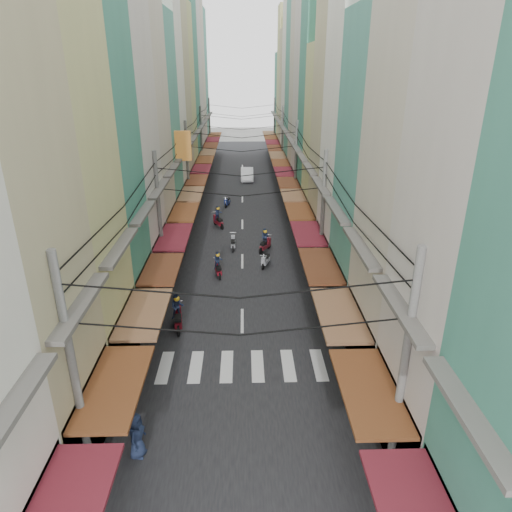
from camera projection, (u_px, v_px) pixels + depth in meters
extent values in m
plane|color=#63635E|center=(242.00, 303.00, 26.24)|extent=(160.00, 160.00, 0.00)
cube|color=black|center=(242.00, 205.00, 44.67)|extent=(10.00, 80.00, 0.02)
cube|color=slate|center=(176.00, 205.00, 44.50)|extent=(3.00, 80.00, 0.06)
cube|color=slate|center=(308.00, 204.00, 44.82)|extent=(3.00, 80.00, 0.06)
cube|color=silver|center=(165.00, 367.00, 20.61)|extent=(0.55, 2.40, 0.01)
cube|color=silver|center=(196.00, 367.00, 20.64)|extent=(0.55, 2.40, 0.01)
cube|color=silver|center=(227.00, 366.00, 20.68)|extent=(0.55, 2.40, 0.01)
cube|color=silver|center=(258.00, 366.00, 20.71)|extent=(0.55, 2.40, 0.01)
cube|color=silver|center=(288.00, 365.00, 20.75)|extent=(0.55, 2.40, 0.01)
cube|color=silver|center=(319.00, 365.00, 20.78)|extent=(0.55, 2.40, 0.01)
cube|color=#595651|center=(7.00, 415.00, 9.35)|extent=(0.50, 4.20, 0.15)
cube|color=black|center=(75.00, 420.00, 15.36)|extent=(1.20, 4.53, 3.20)
cube|color=brown|center=(115.00, 385.00, 14.85)|extent=(1.80, 4.34, 0.12)
cube|color=#595651|center=(82.00, 305.00, 13.68)|extent=(0.50, 4.24, 0.15)
cube|color=tan|center=(28.00, 201.00, 17.20)|extent=(6.00, 4.70, 15.81)
cube|color=black|center=(112.00, 342.00, 19.70)|extent=(1.20, 4.52, 3.20)
cube|color=brown|center=(144.00, 313.00, 19.20)|extent=(1.80, 4.33, 0.12)
cube|color=#595651|center=(120.00, 247.00, 18.02)|extent=(0.50, 4.23, 0.15)
cube|color=#3C846D|center=(64.00, 137.00, 20.68)|extent=(6.00, 4.30, 19.25)
cube|color=black|center=(135.00, 294.00, 23.85)|extent=(1.20, 4.13, 3.20)
cube|color=brown|center=(162.00, 269.00, 23.35)|extent=(1.80, 3.96, 0.12)
cube|color=#595651|center=(143.00, 213.00, 22.17)|extent=(0.50, 3.87, 0.15)
cube|color=beige|center=(93.00, 108.00, 24.71)|extent=(6.00, 5.14, 20.93)
cube|color=black|center=(152.00, 258.00, 28.20)|extent=(1.20, 4.94, 3.20)
cube|color=maroon|center=(174.00, 237.00, 27.70)|extent=(1.80, 4.73, 0.12)
cube|color=#595651|center=(160.00, 189.00, 26.52)|extent=(0.50, 4.63, 0.15)
cube|color=#C0B6A2|center=(120.00, 130.00, 30.04)|extent=(6.00, 4.95, 17.43)
cube|color=black|center=(164.00, 231.00, 32.85)|extent=(1.20, 4.75, 3.20)
cube|color=brown|center=(184.00, 212.00, 32.35)|extent=(1.80, 4.56, 0.12)
cube|color=#595651|center=(172.00, 170.00, 31.17)|extent=(0.50, 4.46, 0.15)
cube|color=teal|center=(137.00, 129.00, 34.84)|extent=(6.00, 4.99, 16.32)
cube|color=black|center=(174.00, 211.00, 37.44)|extent=(1.20, 4.80, 3.20)
cube|color=brown|center=(191.00, 194.00, 36.93)|extent=(1.80, 4.60, 0.12)
cube|color=#595651|center=(181.00, 157.00, 35.76)|extent=(0.50, 4.50, 0.15)
cube|color=silver|center=(145.00, 81.00, 38.02)|extent=(6.00, 4.65, 22.87)
cube|color=black|center=(181.00, 195.00, 41.88)|extent=(1.20, 4.46, 3.20)
cube|color=brown|center=(197.00, 180.00, 41.38)|extent=(1.80, 4.27, 0.12)
cube|color=#595651|center=(188.00, 147.00, 40.20)|extent=(0.50, 4.18, 0.15)
cube|color=tan|center=(156.00, 92.00, 42.85)|extent=(6.00, 4.89, 20.58)
cube|color=black|center=(187.00, 183.00, 46.28)|extent=(1.20, 4.70, 3.20)
cube|color=maroon|center=(201.00, 169.00, 45.77)|extent=(1.80, 4.50, 0.12)
cube|color=#595651|center=(193.00, 139.00, 44.60)|extent=(0.50, 4.40, 0.15)
cube|color=tan|center=(165.00, 101.00, 47.61)|extent=(6.00, 4.52, 18.44)
cube|color=black|center=(192.00, 173.00, 50.62)|extent=(1.20, 4.34, 3.20)
cube|color=brown|center=(205.00, 160.00, 50.11)|extent=(1.80, 4.16, 0.12)
cube|color=#595651|center=(198.00, 132.00, 48.93)|extent=(0.50, 4.07, 0.15)
cube|color=#3C846D|center=(171.00, 87.00, 51.66)|extent=(6.00, 5.20, 20.63)
cube|color=black|center=(196.00, 164.00, 55.09)|extent=(1.20, 4.99, 3.20)
cube|color=brown|center=(208.00, 152.00, 54.59)|extent=(1.80, 4.78, 0.12)
cube|color=#595651|center=(201.00, 126.00, 53.41)|extent=(0.50, 4.68, 0.15)
cube|color=beige|center=(176.00, 72.00, 55.74)|extent=(6.00, 4.94, 23.70)
cube|color=black|center=(200.00, 156.00, 59.76)|extent=(1.20, 4.74, 3.20)
cube|color=brown|center=(211.00, 145.00, 59.26)|extent=(1.80, 4.55, 0.12)
cube|color=#595651|center=(205.00, 121.00, 58.08)|extent=(0.50, 4.45, 0.15)
cube|color=#C0B6A2|center=(182.00, 82.00, 60.80)|extent=(6.00, 4.96, 21.12)
cube|color=black|center=(203.00, 150.00, 64.33)|extent=(1.20, 4.76, 3.20)
cube|color=maroon|center=(213.00, 140.00, 63.82)|extent=(1.80, 4.56, 0.12)
cube|color=#595651|center=(207.00, 117.00, 62.64)|extent=(0.50, 4.46, 0.15)
cube|color=teal|center=(186.00, 85.00, 65.64)|extent=(6.00, 5.04, 19.90)
cube|color=black|center=(205.00, 144.00, 68.93)|extent=(1.20, 4.84, 3.20)
cube|color=brown|center=(215.00, 135.00, 68.43)|extent=(1.80, 4.64, 0.12)
cube|color=#595651|center=(210.00, 114.00, 67.25)|extent=(0.50, 4.54, 0.15)
cube|color=#553513|center=(183.00, 146.00, 34.48)|extent=(1.20, 0.40, 2.20)
cube|color=#595651|center=(469.00, 414.00, 9.39)|extent=(0.50, 3.81, 0.15)
cube|color=black|center=(409.00, 422.00, 15.25)|extent=(1.20, 4.54, 3.20)
cube|color=brown|center=(368.00, 389.00, 14.67)|extent=(1.80, 4.35, 0.12)
cube|color=#595651|center=(400.00, 307.00, 13.52)|extent=(0.50, 4.25, 0.15)
cube|color=#C0B6A2|center=(465.00, 110.00, 16.07)|extent=(6.00, 4.97, 22.38)
cube|color=black|center=(371.00, 341.00, 19.72)|extent=(1.20, 4.78, 3.20)
cube|color=brown|center=(339.00, 314.00, 19.14)|extent=(1.80, 4.58, 0.12)
cube|color=#595651|center=(361.00, 247.00, 17.99)|extent=(0.50, 4.48, 0.15)
cube|color=teal|center=(405.00, 179.00, 22.09)|extent=(6.00, 5.03, 15.08)
cube|color=black|center=(347.00, 289.00, 24.33)|extent=(1.20, 4.83, 3.20)
cube|color=brown|center=(320.00, 265.00, 23.75)|extent=(1.80, 4.63, 0.12)
cube|color=#595651|center=(336.00, 210.00, 22.61)|extent=(0.50, 4.53, 0.15)
cube|color=silver|center=(384.00, 100.00, 25.35)|extent=(6.00, 4.79, 21.66)
cube|color=black|center=(330.00, 254.00, 28.86)|extent=(1.20, 4.60, 3.20)
cube|color=maroon|center=(308.00, 233.00, 28.28)|extent=(1.80, 4.41, 0.12)
cube|color=#595651|center=(321.00, 186.00, 27.14)|extent=(0.50, 4.31, 0.15)
cube|color=tan|center=(363.00, 103.00, 29.82)|extent=(6.00, 4.52, 20.74)
cube|color=black|center=(319.00, 229.00, 33.15)|extent=(1.20, 4.34, 3.20)
cube|color=brown|center=(299.00, 211.00, 32.57)|extent=(1.80, 4.16, 0.12)
cube|color=#595651|center=(310.00, 169.00, 31.43)|extent=(0.50, 4.07, 0.15)
cube|color=tan|center=(345.00, 143.00, 35.08)|extent=(6.00, 4.12, 14.13)
cube|color=black|center=(311.00, 212.00, 37.14)|extent=(1.20, 3.96, 3.20)
cube|color=brown|center=(293.00, 195.00, 36.56)|extent=(1.80, 3.79, 0.12)
cube|color=#595651|center=(303.00, 158.00, 35.41)|extent=(0.50, 3.71, 0.15)
cube|color=#3C846D|center=(336.00, 114.00, 38.33)|extent=(6.00, 4.40, 17.68)
cube|color=black|center=(304.00, 198.00, 41.07)|extent=(1.20, 4.23, 3.20)
cube|color=brown|center=(288.00, 183.00, 40.49)|extent=(1.80, 4.05, 0.12)
cube|color=#595651|center=(297.00, 148.00, 39.34)|extent=(0.50, 3.96, 0.15)
cube|color=beige|center=(329.00, 81.00, 41.54)|extent=(6.00, 4.64, 22.59)
cube|color=black|center=(299.00, 186.00, 45.23)|extent=(1.20, 4.45, 3.20)
cube|color=maroon|center=(284.00, 172.00, 44.65)|extent=(1.80, 4.26, 0.12)
cube|color=#595651|center=(291.00, 140.00, 43.51)|extent=(0.50, 4.17, 0.15)
cube|color=#C0B6A2|center=(321.00, 87.00, 45.78)|extent=(6.00, 4.00, 21.25)
cube|color=black|center=(294.00, 176.00, 49.21)|extent=(1.20, 3.84, 3.20)
cube|color=brown|center=(280.00, 163.00, 48.64)|extent=(1.80, 3.68, 0.12)
cube|color=#595651|center=(287.00, 134.00, 47.49)|extent=(0.50, 3.60, 0.15)
cube|color=teal|center=(314.00, 80.00, 49.73)|extent=(6.00, 5.01, 22.33)
cube|color=black|center=(290.00, 167.00, 53.37)|extent=(1.20, 4.81, 3.20)
cube|color=brown|center=(277.00, 155.00, 52.79)|extent=(1.80, 4.61, 0.12)
cube|color=#595651|center=(284.00, 129.00, 51.64)|extent=(0.50, 4.51, 0.15)
cube|color=silver|center=(308.00, 90.00, 54.85)|extent=(6.00, 5.00, 19.71)
cube|color=black|center=(286.00, 159.00, 57.98)|extent=(1.20, 4.80, 3.20)
cube|color=brown|center=(275.00, 148.00, 57.40)|extent=(1.80, 4.60, 0.12)
cube|color=#595651|center=(280.00, 123.00, 56.26)|extent=(0.50, 4.50, 0.15)
cube|color=tan|center=(303.00, 100.00, 59.69)|extent=(6.00, 4.32, 16.86)
cube|color=black|center=(283.00, 153.00, 62.27)|extent=(1.20, 4.15, 3.20)
cube|color=maroon|center=(272.00, 142.00, 61.70)|extent=(1.80, 3.97, 0.12)
cube|color=#595651|center=(278.00, 119.00, 60.55)|extent=(0.50, 3.89, 0.15)
cube|color=tan|center=(299.00, 86.00, 63.08)|extent=(6.00, 4.33, 19.96)
cube|color=black|center=(281.00, 147.00, 66.26)|extent=(1.20, 4.16, 3.20)
cube|color=brown|center=(271.00, 137.00, 65.68)|extent=(1.80, 3.99, 0.12)
cube|color=#595651|center=(275.00, 116.00, 64.54)|extent=(0.50, 3.90, 0.15)
cube|color=#3C846D|center=(295.00, 105.00, 68.41)|extent=(6.00, 4.88, 14.34)
cube|color=black|center=(278.00, 142.00, 70.51)|extent=(1.20, 4.68, 3.20)
cube|color=brown|center=(269.00, 133.00, 69.93)|extent=(1.80, 4.49, 0.12)
cube|color=#595651|center=(273.00, 113.00, 68.78)|extent=(0.50, 4.39, 0.15)
cylinder|color=slate|center=(75.00, 378.00, 13.47)|extent=(0.26, 0.26, 8.20)
cylinder|color=slate|center=(403.00, 372.00, 13.71)|extent=(0.26, 0.26, 8.20)
cylinder|color=slate|center=(160.00, 219.00, 27.29)|extent=(0.26, 0.26, 8.20)
cylinder|color=slate|center=(322.00, 218.00, 27.54)|extent=(0.26, 0.26, 8.20)
cylinder|color=slate|center=(188.00, 168.00, 41.12)|extent=(0.26, 0.26, 8.20)
cylinder|color=slate|center=(296.00, 167.00, 41.37)|extent=(0.26, 0.26, 8.20)
cylinder|color=slate|center=(201.00, 142.00, 54.95)|extent=(0.26, 0.26, 8.20)
cylinder|color=slate|center=(282.00, 141.00, 55.19)|extent=(0.26, 0.26, 8.20)
cylinder|color=slate|center=(210.00, 126.00, 68.77)|extent=(0.26, 0.26, 8.20)
cylinder|color=slate|center=(274.00, 126.00, 69.02)|extent=(0.26, 0.26, 8.20)
imported|color=silver|center=(247.00, 180.00, 54.29)|extent=(4.89, 1.92, 1.72)
imported|color=black|center=(340.00, 310.00, 25.48)|extent=(1.70, 0.85, 1.12)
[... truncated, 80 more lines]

